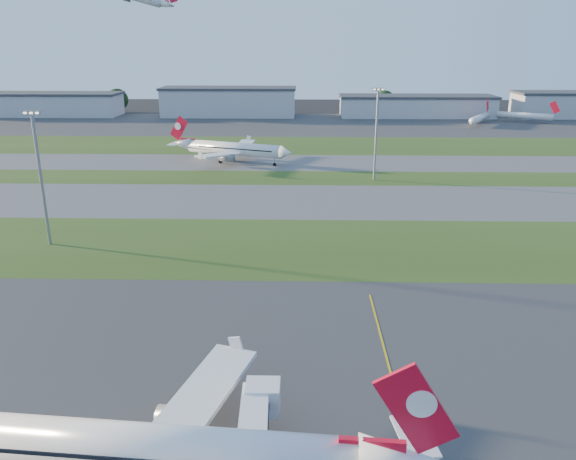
{
  "coord_description": "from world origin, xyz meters",
  "views": [
    {
      "loc": [
        -5.82,
        -50.16,
        37.46
      ],
      "look_at": [
        -8.08,
        40.97,
        7.0
      ],
      "focal_mm": 35.0,
      "sensor_mm": 36.0,
      "label": 1
    }
  ],
  "objects_px": {
    "mini_jet_far": "(525,116)",
    "airliner_parked": "(169,451)",
    "light_mast_west": "(40,170)",
    "mini_jet_near": "(480,118)",
    "airliner_taxiing": "(233,149)",
    "light_mast_centre": "(376,128)"
  },
  "relations": [
    {
      "from": "airliner_taxiing",
      "to": "mini_jet_near",
      "type": "height_order",
      "value": "airliner_taxiing"
    },
    {
      "from": "airliner_parked",
      "to": "light_mast_west",
      "type": "bearing_deg",
      "value": 125.55
    },
    {
      "from": "airliner_parked",
      "to": "mini_jet_near",
      "type": "bearing_deg",
      "value": 72.15
    },
    {
      "from": "airliner_taxiing",
      "to": "mini_jet_far",
      "type": "bearing_deg",
      "value": -121.7
    },
    {
      "from": "airliner_taxiing",
      "to": "mini_jet_near",
      "type": "xyz_separation_m",
      "value": [
        107.67,
        92.47,
        -1.19
      ]
    },
    {
      "from": "light_mast_west",
      "to": "airliner_taxiing",
      "type": "bearing_deg",
      "value": 71.41
    },
    {
      "from": "mini_jet_near",
      "to": "airliner_taxiing",
      "type": "bearing_deg",
      "value": 161.82
    },
    {
      "from": "mini_jet_far",
      "to": "light_mast_west",
      "type": "relative_size",
      "value": 1.02
    },
    {
      "from": "mini_jet_far",
      "to": "airliner_parked",
      "type": "bearing_deg",
      "value": -89.11
    },
    {
      "from": "mini_jet_near",
      "to": "mini_jet_far",
      "type": "distance_m",
      "value": 26.7
    },
    {
      "from": "airliner_taxiing",
      "to": "light_mast_west",
      "type": "bearing_deg",
      "value": 92.24
    },
    {
      "from": "light_mast_west",
      "to": "light_mast_centre",
      "type": "relative_size",
      "value": 1.0
    },
    {
      "from": "airliner_taxiing",
      "to": "light_mast_centre",
      "type": "height_order",
      "value": "light_mast_centre"
    },
    {
      "from": "light_mast_west",
      "to": "airliner_parked",
      "type": "bearing_deg",
      "value": -58.88
    },
    {
      "from": "light_mast_west",
      "to": "mini_jet_far",
      "type": "bearing_deg",
      "value": 48.67
    },
    {
      "from": "airliner_parked",
      "to": "mini_jet_near",
      "type": "xyz_separation_m",
      "value": [
        96.41,
        235.2,
        -1.18
      ]
    },
    {
      "from": "airliner_taxiing",
      "to": "mini_jet_far",
      "type": "height_order",
      "value": "airliner_taxiing"
    },
    {
      "from": "mini_jet_near",
      "to": "mini_jet_far",
      "type": "height_order",
      "value": "same"
    },
    {
      "from": "airliner_parked",
      "to": "light_mast_west",
      "type": "relative_size",
      "value": 1.58
    },
    {
      "from": "airliner_parked",
      "to": "mini_jet_near",
      "type": "relative_size",
      "value": 1.6
    },
    {
      "from": "airliner_taxiing",
      "to": "mini_jet_far",
      "type": "relative_size",
      "value": 1.49
    },
    {
      "from": "light_mast_west",
      "to": "mini_jet_near",
      "type": "bearing_deg",
      "value": 52.0
    }
  ]
}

